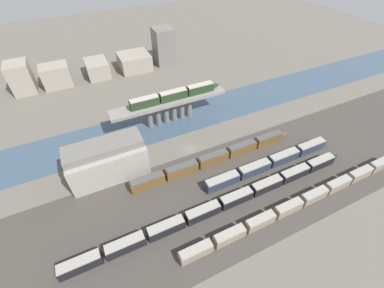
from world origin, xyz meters
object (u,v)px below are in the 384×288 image
Objects in this scene: train_yard_mid at (224,203)px; train_yard_far at (273,162)px; train_yard_near at (304,200)px; train_yard_outer at (216,157)px; train_on_bridge at (176,94)px; warehouse_building at (107,160)px.

train_yard_far is at bearing 17.05° from train_yard_mid.
train_yard_mid is at bearing -162.95° from train_yard_far.
train_yard_mid is 26.07m from train_yard_far.
train_yard_near is 0.88× the size of train_yard_mid.
train_yard_outer is at bearing 67.28° from train_yard_mid.
warehouse_building is at bearing -150.57° from train_on_bridge.
train_on_bridge is 1.59× the size of warehouse_building.
train_on_bridge reaches higher than warehouse_building.
train_on_bridge is 0.62× the size of train_yard_outer.
warehouse_building reaches higher than train_yard_near.
warehouse_building reaches higher than train_yard_mid.
train_yard_outer is 2.56× the size of warehouse_building.
train_yard_near is 3.36× the size of warehouse_building.
train_on_bridge is at bearing 107.17° from train_yard_near.
train_yard_far is (1.79, 17.49, 0.10)m from train_yard_near.
train_yard_mid is 41.12m from warehouse_building.
train_yard_far reaches higher than train_yard_near.
train_on_bridge is 31.99m from train_yard_outer.
train_yard_near is 64.96m from warehouse_building.
train_on_bridge is 61.74m from train_yard_near.
warehouse_building is at bearing 162.91° from train_yard_outer.
train_yard_outer reaches higher than train_yard_near.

